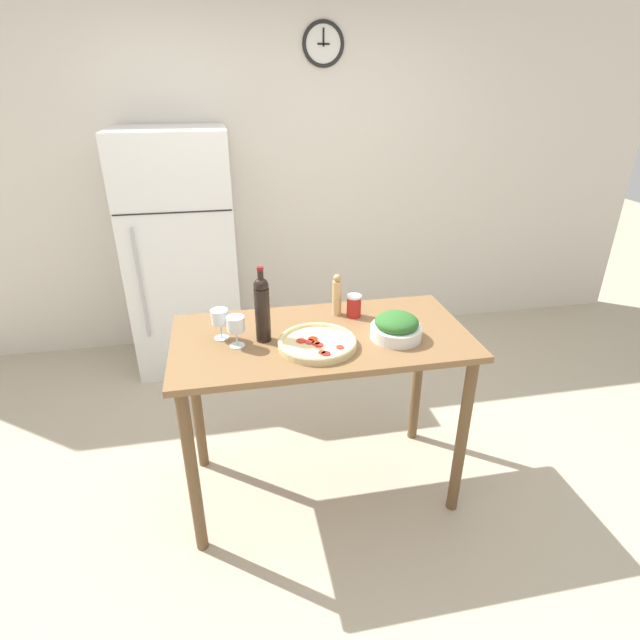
{
  "coord_description": "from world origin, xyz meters",
  "views": [
    {
      "loc": [
        -0.41,
        -2.05,
        2.03
      ],
      "look_at": [
        0.0,
        0.04,
        1.0
      ],
      "focal_mm": 28.0,
      "sensor_mm": 36.0,
      "label": 1
    }
  ],
  "objects_px": {
    "wine_glass_near": "(236,325)",
    "homemade_pizza": "(317,343)",
    "pepper_mill": "(337,295)",
    "salad_bowl": "(396,327)",
    "wine_bottle": "(262,308)",
    "refrigerator": "(183,254)",
    "wine_glass_far": "(220,318)",
    "salt_canister": "(354,306)"
  },
  "relations": [
    {
      "from": "wine_glass_near",
      "to": "homemade_pizza",
      "type": "xyz_separation_m",
      "value": [
        0.35,
        -0.08,
        -0.08
      ]
    },
    {
      "from": "pepper_mill",
      "to": "salad_bowl",
      "type": "relative_size",
      "value": 0.91
    },
    {
      "from": "wine_glass_near",
      "to": "pepper_mill",
      "type": "relative_size",
      "value": 0.67
    },
    {
      "from": "wine_bottle",
      "to": "wine_glass_near",
      "type": "bearing_deg",
      "value": -165.36
    },
    {
      "from": "wine_bottle",
      "to": "salad_bowl",
      "type": "bearing_deg",
      "value": -9.02
    },
    {
      "from": "pepper_mill",
      "to": "salad_bowl",
      "type": "bearing_deg",
      "value": -55.0
    },
    {
      "from": "refrigerator",
      "to": "wine_bottle",
      "type": "distance_m",
      "value": 1.64
    },
    {
      "from": "wine_bottle",
      "to": "wine_glass_far",
      "type": "distance_m",
      "value": 0.21
    },
    {
      "from": "homemade_pizza",
      "to": "salt_canister",
      "type": "bearing_deg",
      "value": 49.01
    },
    {
      "from": "salad_bowl",
      "to": "wine_bottle",
      "type": "bearing_deg",
      "value": 170.98
    },
    {
      "from": "wine_glass_near",
      "to": "pepper_mill",
      "type": "height_order",
      "value": "pepper_mill"
    },
    {
      "from": "wine_glass_far",
      "to": "homemade_pizza",
      "type": "bearing_deg",
      "value": -21.2
    },
    {
      "from": "pepper_mill",
      "to": "homemade_pizza",
      "type": "xyz_separation_m",
      "value": [
        -0.16,
        -0.32,
        -0.09
      ]
    },
    {
      "from": "wine_bottle",
      "to": "salt_canister",
      "type": "relative_size",
      "value": 3.11
    },
    {
      "from": "wine_glass_far",
      "to": "salad_bowl",
      "type": "relative_size",
      "value": 0.61
    },
    {
      "from": "wine_glass_far",
      "to": "homemade_pizza",
      "type": "relative_size",
      "value": 0.41
    },
    {
      "from": "wine_bottle",
      "to": "salad_bowl",
      "type": "relative_size",
      "value": 1.5
    },
    {
      "from": "wine_bottle",
      "to": "salt_canister",
      "type": "distance_m",
      "value": 0.51
    },
    {
      "from": "wine_bottle",
      "to": "pepper_mill",
      "type": "relative_size",
      "value": 1.64
    },
    {
      "from": "pepper_mill",
      "to": "homemade_pizza",
      "type": "height_order",
      "value": "pepper_mill"
    },
    {
      "from": "salad_bowl",
      "to": "homemade_pizza",
      "type": "bearing_deg",
      "value": -178.17
    },
    {
      "from": "refrigerator",
      "to": "wine_bottle",
      "type": "xyz_separation_m",
      "value": [
        0.45,
        -1.56,
        0.23
      ]
    },
    {
      "from": "refrigerator",
      "to": "salad_bowl",
      "type": "bearing_deg",
      "value": -57.48
    },
    {
      "from": "wine_glass_far",
      "to": "salad_bowl",
      "type": "xyz_separation_m",
      "value": [
        0.8,
        -0.15,
        -0.05
      ]
    },
    {
      "from": "wine_glass_near",
      "to": "homemade_pizza",
      "type": "relative_size",
      "value": 0.41
    },
    {
      "from": "refrigerator",
      "to": "wine_glass_far",
      "type": "xyz_separation_m",
      "value": [
        0.26,
        -1.51,
        0.17
      ]
    },
    {
      "from": "wine_glass_near",
      "to": "wine_bottle",
      "type": "bearing_deg",
      "value": 14.64
    },
    {
      "from": "salad_bowl",
      "to": "salt_canister",
      "type": "distance_m",
      "value": 0.3
    },
    {
      "from": "wine_bottle",
      "to": "salt_canister",
      "type": "xyz_separation_m",
      "value": [
        0.47,
        0.17,
        -0.11
      ]
    },
    {
      "from": "refrigerator",
      "to": "wine_glass_far",
      "type": "distance_m",
      "value": 1.54
    },
    {
      "from": "homemade_pizza",
      "to": "salt_canister",
      "type": "relative_size",
      "value": 3.11
    },
    {
      "from": "refrigerator",
      "to": "wine_bottle",
      "type": "bearing_deg",
      "value": -73.88
    },
    {
      "from": "refrigerator",
      "to": "salt_canister",
      "type": "height_order",
      "value": "refrigerator"
    },
    {
      "from": "refrigerator",
      "to": "wine_glass_near",
      "type": "height_order",
      "value": "refrigerator"
    },
    {
      "from": "salad_bowl",
      "to": "refrigerator",
      "type": "bearing_deg",
      "value": 122.52
    },
    {
      "from": "wine_glass_far",
      "to": "pepper_mill",
      "type": "distance_m",
      "value": 0.6
    },
    {
      "from": "salad_bowl",
      "to": "homemade_pizza",
      "type": "distance_m",
      "value": 0.38
    },
    {
      "from": "pepper_mill",
      "to": "wine_bottle",
      "type": "bearing_deg",
      "value": -152.07
    },
    {
      "from": "wine_bottle",
      "to": "salad_bowl",
      "type": "height_order",
      "value": "wine_bottle"
    },
    {
      "from": "salt_canister",
      "to": "wine_bottle",
      "type": "bearing_deg",
      "value": -160.18
    },
    {
      "from": "refrigerator",
      "to": "wine_bottle",
      "type": "relative_size",
      "value": 4.86
    },
    {
      "from": "wine_glass_far",
      "to": "pepper_mill",
      "type": "bearing_deg",
      "value": 14.61
    }
  ]
}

